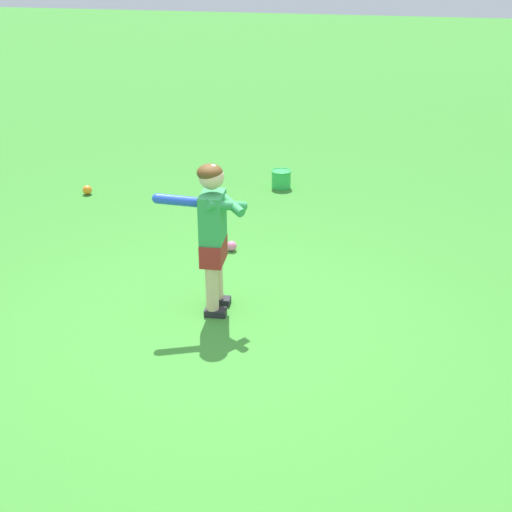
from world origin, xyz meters
TOP-DOWN VIEW (x-y plane):
  - ground_plane at (0.00, 0.00)m, footprint 40.00×40.00m
  - child_batter at (-0.34, -0.12)m, footprint 0.34×0.61m
  - play_ball_midfield at (-1.36, -0.25)m, footprint 0.09×0.09m
  - play_ball_center_lawn at (-2.41, -2.03)m, footprint 0.10×0.10m
  - toy_bucket at (-3.04, -0.12)m, footprint 0.22×0.22m

SIDE VIEW (x-z plane):
  - ground_plane at x=0.00m, z-range 0.00..0.00m
  - play_ball_midfield at x=-1.36m, z-range 0.00..0.09m
  - play_ball_center_lawn at x=-2.41m, z-range 0.00..0.10m
  - toy_bucket at x=-3.04m, z-range 0.00..0.19m
  - child_batter at x=-0.34m, z-range 0.11..1.19m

